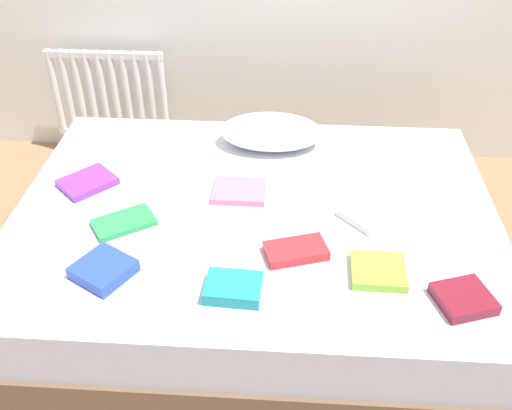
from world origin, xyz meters
TOP-DOWN VIEW (x-y plane):
  - ground_plane at (0.00, 0.00)m, footprint 8.00×8.00m
  - bed at (0.00, 0.00)m, footprint 2.00×1.50m
  - radiator at (-0.95, 1.20)m, footprint 0.69×0.04m
  - pillow at (0.04, 0.51)m, footprint 0.48×0.28m
  - textbook_green at (-0.51, -0.14)m, footprint 0.27×0.24m
  - textbook_lime at (0.46, -0.36)m, footprint 0.19×0.18m
  - textbook_white at (0.46, -0.02)m, footprint 0.26×0.26m
  - textbook_teal at (-0.04, -0.49)m, footprint 0.20×0.15m
  - textbook_pink at (-0.07, 0.10)m, footprint 0.22×0.18m
  - textbook_blue at (-0.51, -0.43)m, footprint 0.25×0.25m
  - textbook_purple at (-0.73, 0.12)m, footprint 0.28×0.28m
  - textbook_red at (0.17, -0.28)m, footprint 0.25×0.19m
  - textbook_maroon at (0.73, -0.48)m, footprint 0.22×0.21m

SIDE VIEW (x-z plane):
  - ground_plane at x=0.00m, z-range 0.00..0.00m
  - bed at x=0.00m, z-range 0.00..0.50m
  - radiator at x=-0.95m, z-range 0.13..0.67m
  - textbook_green at x=-0.51m, z-range 0.50..0.52m
  - textbook_pink at x=-0.07m, z-range 0.50..0.53m
  - textbook_purple at x=-0.73m, z-range 0.50..0.53m
  - textbook_white at x=0.46m, z-range 0.50..0.53m
  - textbook_lime at x=0.46m, z-range 0.50..0.53m
  - textbook_red at x=0.17m, z-range 0.50..0.54m
  - textbook_maroon at x=0.73m, z-range 0.50..0.54m
  - textbook_teal at x=-0.04m, z-range 0.50..0.55m
  - textbook_blue at x=-0.51m, z-range 0.50..0.55m
  - pillow at x=0.04m, z-range 0.50..0.65m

